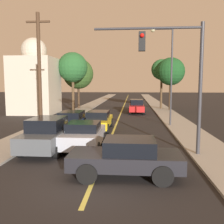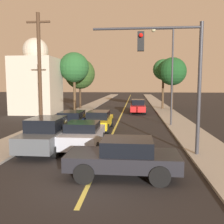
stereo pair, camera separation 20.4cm
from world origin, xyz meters
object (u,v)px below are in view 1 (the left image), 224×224
Objects in this scene: car_far_oncoming at (137,106)px; car_near_lane_front at (84,135)px; traffic_signal_mast at (176,66)px; utility_pole_left at (39,72)px; car_crossing_right at (126,157)px; tree_right_far at (171,72)px; tree_left_near at (78,74)px; tree_left_far at (73,68)px; car_near_lane_second at (99,120)px; car_outer_lane_front at (49,134)px; car_outer_lane_second at (72,121)px; domed_building_left at (35,81)px; streetlamp_right at (167,64)px; tree_right_near at (162,70)px.

car_near_lane_front is at bearing 80.00° from car_far_oncoming.
traffic_signal_mast is at bearing 94.80° from car_far_oncoming.
traffic_signal_mast is at bearing -26.84° from utility_pole_left.
car_crossing_right is 5.23m from traffic_signal_mast.
tree_right_far is at bearing 69.78° from car_near_lane_front.
car_far_oncoming is at bearing -26.49° from tree_left_near.
utility_pole_left is 1.09× the size of tree_left_far.
car_far_oncoming is 0.64× the size of utility_pole_left.
tree_right_far is (7.57, 14.75, 4.39)m from car_near_lane_second.
tree_left_near is (-4.99, 15.76, 4.19)m from car_near_lane_second.
car_near_lane_second is 1.14× the size of car_crossing_right.
utility_pole_left is at bearing 137.14° from car_near_lane_front.
car_far_oncoming reaches higher than car_crossing_right.
car_outer_lane_front is 18.47m from car_far_oncoming.
car_crossing_right is at bearing -76.10° from car_near_lane_second.
car_outer_lane_second reaches higher than car_crossing_right.
utility_pole_left is at bearing 39.89° from car_crossing_right.
domed_building_left is (-9.03, 16.01, 3.09)m from car_near_lane_front.
streetlamp_right reaches higher than tree_right_near.
utility_pole_left reaches higher than car_far_oncoming.
streetlamp_right reaches higher than tree_left_far.
car_outer_lane_second is at bearing -157.66° from streetlamp_right.
car_near_lane_front is 5.92m from traffic_signal_mast.
car_outer_lane_front is 0.62× the size of streetlamp_right.
streetlamp_right reaches higher than tree_left_near.
car_near_lane_front is 0.58× the size of tree_right_near.
car_near_lane_front is at bearing -60.58° from domed_building_left.
tree_left_far is at bearing -162.52° from tree_right_near.
traffic_signal_mast reaches higher than car_far_oncoming.
car_near_lane_second is at bearing 23.34° from car_outer_lane_second.
car_outer_lane_second is (-1.86, 4.99, 0.00)m from car_near_lane_front.
car_near_lane_second is at bearing -111.80° from tree_right_near.
utility_pole_left is 0.90× the size of domed_building_left.
car_outer_lane_front is 11.77m from streetlamp_right.
tree_left_far is (-3.18, 18.84, 4.74)m from car_outer_lane_front.
utility_pole_left is at bearing -66.91° from domed_building_left.
car_far_oncoming is (4.95, 12.53, 0.04)m from car_outer_lane_second.
car_crossing_right is 26.80m from tree_right_near.
car_far_oncoming is at bearing -7.32° from tree_left_far.
tree_left_far reaches higher than car_far_oncoming.
domed_building_left reaches higher than car_far_oncoming.
tree_left_near is (-3.13, 16.56, 4.16)m from car_outer_lane_second.
tree_right_far is (9.43, 20.81, 4.27)m from car_outer_lane_front.
car_near_lane_second is at bearing 90.00° from car_near_lane_front.
tree_left_near reaches higher than car_crossing_right.
car_far_oncoming is 21.36m from car_crossing_right.
car_outer_lane_front is 5.26m from car_outer_lane_second.
car_crossing_right is (2.38, -9.62, 0.01)m from car_near_lane_second.
tree_right_near is at bearing -9.14° from car_crossing_right.
car_outer_lane_front is 0.66× the size of tree_left_far.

